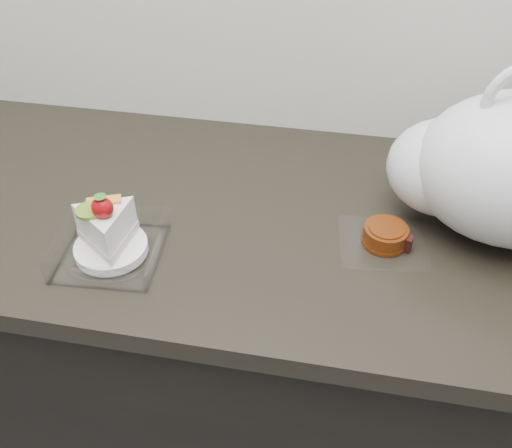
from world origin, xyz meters
TOP-DOWN VIEW (x-y plane):
  - counter at (0.00, 1.69)m, footprint 2.04×0.64m
  - cake_tray at (-0.17, 1.53)m, footprint 0.18×0.18m
  - mooncake_wrap at (0.28, 1.64)m, footprint 0.17×0.16m
  - plastic_bag at (0.46, 1.72)m, footprint 0.40×0.28m

SIDE VIEW (x-z plane):
  - counter at x=0.00m, z-range 0.00..0.90m
  - mooncake_wrap at x=0.28m, z-range 0.90..0.93m
  - cake_tray at x=-0.17m, z-range 0.87..1.00m
  - plastic_bag at x=0.46m, z-range 0.87..1.18m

